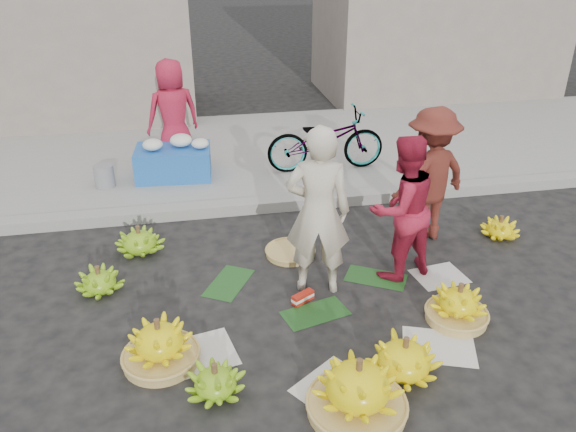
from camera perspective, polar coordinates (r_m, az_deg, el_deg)
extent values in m
plane|color=black|center=(5.86, 3.31, -8.58)|extent=(80.00, 80.00, 0.00)
cube|color=gray|center=(7.68, -0.56, 1.30)|extent=(40.00, 0.25, 0.15)
cube|color=gray|center=(9.60, -2.80, 6.57)|extent=(40.00, 4.00, 0.12)
cube|color=gray|center=(12.22, -25.14, 18.04)|extent=(6.00, 3.00, 4.00)
cylinder|color=#B08C4A|center=(5.23, -12.74, -13.84)|extent=(0.67, 0.67, 0.09)
cylinder|color=#513620|center=(5.01, -13.16, -10.77)|extent=(0.05, 0.05, 0.12)
cylinder|color=#513620|center=(4.72, -7.48, -15.26)|extent=(0.05, 0.05, 0.12)
cylinder|color=#B08C4A|center=(4.72, 6.96, -18.64)|extent=(0.79, 0.79, 0.09)
cylinder|color=#513620|center=(4.43, 7.26, -14.87)|extent=(0.05, 0.05, 0.12)
cylinder|color=#513620|center=(4.90, 11.90, -12.59)|extent=(0.05, 0.05, 0.12)
cylinder|color=#B08C4A|center=(5.81, 16.72, -9.69)|extent=(0.59, 0.59, 0.09)
cylinder|color=#513620|center=(5.63, 17.14, -7.12)|extent=(0.05, 0.05, 0.12)
cylinder|color=#513620|center=(7.37, 20.85, -0.41)|extent=(0.05, 0.05, 0.12)
cylinder|color=#513620|center=(6.18, -18.78, -5.36)|extent=(0.05, 0.05, 0.12)
cylinder|color=#513620|center=(6.76, -14.99, -1.45)|extent=(0.05, 0.05, 0.12)
cylinder|color=#B08C4A|center=(6.61, 0.23, -3.69)|extent=(0.72, 0.72, 0.07)
cube|color=#B62113|center=(5.80, 1.51, -8.25)|extent=(0.25, 0.20, 0.10)
imported|color=beige|center=(5.60, 3.06, 0.42)|extent=(0.74, 0.57, 1.81)
imported|color=#B71C35|center=(6.01, 11.47, 0.76)|extent=(0.92, 0.81, 1.61)
imported|color=#9E2C1C|center=(6.82, 14.21, 3.95)|extent=(1.21, 0.93, 1.66)
cube|color=#1A52AA|center=(8.51, -11.54, 5.36)|extent=(1.13, 0.75, 0.45)
ellipsoid|color=silver|center=(8.37, -13.59, 7.02)|extent=(0.29, 0.29, 0.16)
ellipsoid|color=silver|center=(8.44, -10.82, 7.53)|extent=(0.32, 0.32, 0.18)
ellipsoid|color=silver|center=(8.32, -8.92, 7.26)|extent=(0.25, 0.25, 0.14)
cylinder|color=slate|center=(8.44, -18.16, 3.87)|extent=(0.28, 0.28, 0.32)
imported|color=#B71C35|center=(8.76, -11.60, 10.12)|extent=(0.92, 0.73, 1.64)
imported|color=gray|center=(8.55, 3.86, 7.72)|extent=(0.63, 1.79, 0.94)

